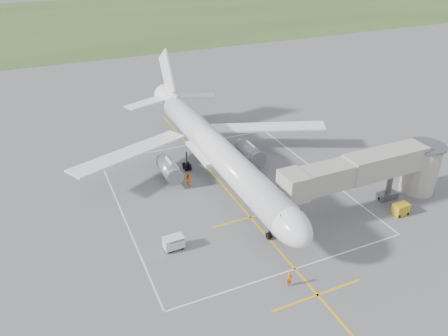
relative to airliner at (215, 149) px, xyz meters
name	(u,v)px	position (x,y,z in m)	size (l,w,h in m)	color
ground	(218,179)	(0.00, -0.75, -4.39)	(700.00, 700.00, 0.00)	#57575A
grass_strip	(81,21)	(0.00, 129.25, -4.38)	(700.00, 120.00, 0.02)	#3A5324
apron_markings	(236,200)	(0.00, -6.57, -4.38)	(28.20, 60.00, 0.01)	gold
airliner	(215,149)	(0.00, 0.00, 0.00)	(38.93, 46.75, 13.52)	white
jet_bridge	(379,170)	(15.72, -14.25, 0.35)	(23.40, 5.00, 7.20)	gray
gpu_unit	(401,209)	(17.02, -17.63, -3.69)	(1.91, 1.36, 1.42)	gold
baggage_cart	(174,243)	(-10.32, -12.53, -3.61)	(2.24, 1.40, 1.53)	silver
ramp_worker_nose	(289,280)	(-1.89, -22.58, -3.58)	(0.59, 0.39, 1.63)	orange
ramp_worker_wing	(188,179)	(-4.25, -0.58, -3.46)	(0.90, 0.70, 1.86)	orange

